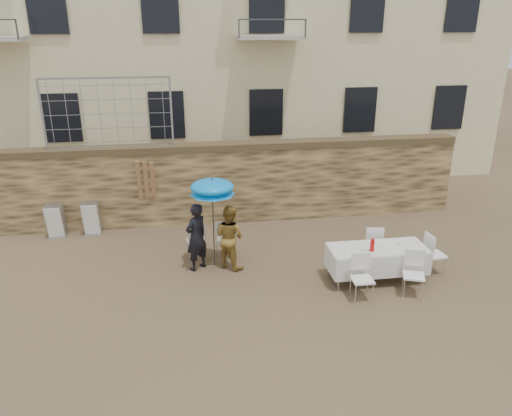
{
  "coord_description": "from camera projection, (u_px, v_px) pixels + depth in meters",
  "views": [
    {
      "loc": [
        -1.16,
        -8.14,
        5.41
      ],
      "look_at": [
        0.4,
        2.2,
        1.4
      ],
      "focal_mm": 35.0,
      "sensor_mm": 36.0,
      "label": 1
    }
  ],
  "objects": [
    {
      "name": "ground",
      "position": [
        252.0,
        317.0,
        9.62
      ],
      "size": [
        80.0,
        80.0,
        0.0
      ],
      "primitive_type": "plane",
      "color": "brown",
      "rests_on": "ground"
    },
    {
      "name": "table_chair_back",
      "position": [
        372.0,
        244.0,
        11.6
      ],
      "size": [
        0.56,
        0.56,
        0.96
      ],
      "primitive_type": null,
      "rotation": [
        0.0,
        0.0,
        2.97
      ],
      "color": "white",
      "rests_on": "ground"
    },
    {
      "name": "chain_link_fence",
      "position": [
        108.0,
        114.0,
        12.71
      ],
      "size": [
        3.2,
        0.06,
        1.8
      ],
      "primitive_type": null,
      "color": "gray",
      "rests_on": "stone_wall"
    },
    {
      "name": "table_chair_side",
      "position": [
        435.0,
        253.0,
        11.12
      ],
      "size": [
        0.53,
        0.53,
        0.96
      ],
      "primitive_type": null,
      "rotation": [
        0.0,
        0.0,
        1.68
      ],
      "color": "white",
      "rests_on": "ground"
    },
    {
      "name": "chair_stack_right",
      "position": [
        92.0,
        216.0,
        13.25
      ],
      "size": [
        0.46,
        0.4,
        0.92
      ],
      "primitive_type": null,
      "color": "white",
      "rests_on": "ground"
    },
    {
      "name": "couple_chair_right",
      "position": [
        225.0,
        238.0,
        11.91
      ],
      "size": [
        0.61,
        0.61,
        0.96
      ],
      "primitive_type": null,
      "rotation": [
        0.0,
        0.0,
        2.82
      ],
      "color": "white",
      "rests_on": "ground"
    },
    {
      "name": "table_chair_front_right",
      "position": [
        414.0,
        275.0,
        10.21
      ],
      "size": [
        0.62,
        0.62,
        0.96
      ],
      "primitive_type": null,
      "rotation": [
        0.0,
        0.0,
        -0.35
      ],
      "color": "white",
      "rests_on": "ground"
    },
    {
      "name": "chair_stack_left",
      "position": [
        57.0,
        218.0,
        13.12
      ],
      "size": [
        0.46,
        0.47,
        0.92
      ],
      "primitive_type": null,
      "color": "white",
      "rests_on": "ground"
    },
    {
      "name": "table_chair_front_left",
      "position": [
        362.0,
        278.0,
        10.06
      ],
      "size": [
        0.49,
        0.49,
        0.96
      ],
      "primitive_type": null,
      "rotation": [
        0.0,
        0.0,
        -0.02
      ],
      "color": "white",
      "rests_on": "ground"
    },
    {
      "name": "soda_bottle",
      "position": [
        372.0,
        246.0,
        10.52
      ],
      "size": [
        0.09,
        0.09,
        0.26
      ],
      "primitive_type": "cylinder",
      "color": "red",
      "rests_on": "banquet_table"
    },
    {
      "name": "wood_planks",
      "position": [
        152.0,
        193.0,
        13.34
      ],
      "size": [
        0.7,
        0.2,
        2.0
      ],
      "primitive_type": null,
      "color": "#A37749",
      "rests_on": "ground"
    },
    {
      "name": "stone_wall",
      "position": [
        227.0,
        183.0,
        13.84
      ],
      "size": [
        13.0,
        0.5,
        2.2
      ],
      "primitive_type": "cube",
      "color": "brown",
      "rests_on": "ground"
    },
    {
      "name": "banquet_table",
      "position": [
        378.0,
        249.0,
        10.74
      ],
      "size": [
        2.1,
        0.85,
        0.78
      ],
      "color": "silver",
      "rests_on": "ground"
    },
    {
      "name": "couple_chair_left",
      "position": [
        196.0,
        240.0,
        11.81
      ],
      "size": [
        0.54,
        0.54,
        0.96
      ],
      "primitive_type": null,
      "rotation": [
        0.0,
        0.0,
        3.28
      ],
      "color": "white",
      "rests_on": "ground"
    },
    {
      "name": "umbrella",
      "position": [
        212.0,
        190.0,
        10.96
      ],
      "size": [
        1.0,
        1.0,
        1.98
      ],
      "color": "#3F3F44",
      "rests_on": "ground"
    },
    {
      "name": "woman_dress",
      "position": [
        230.0,
        237.0,
        11.31
      ],
      "size": [
        0.92,
        0.91,
        1.5
      ],
      "primitive_type": "imported",
      "rotation": [
        0.0,
        0.0,
        2.37
      ],
      "color": "#B88B38",
      "rests_on": "ground"
    },
    {
      "name": "man_suit",
      "position": [
        196.0,
        237.0,
        11.19
      ],
      "size": [
        0.69,
        0.66,
        1.59
      ],
      "primitive_type": "imported",
      "rotation": [
        0.0,
        0.0,
        3.83
      ],
      "color": "black",
      "rests_on": "ground"
    }
  ]
}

